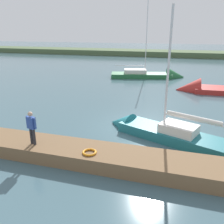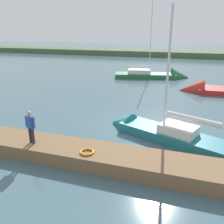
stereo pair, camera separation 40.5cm
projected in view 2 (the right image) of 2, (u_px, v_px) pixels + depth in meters
The scene contains 8 objects.
ground_plane at pixel (130, 127), 15.47m from camera, with size 200.00×200.00×0.00m, color #42606B.
far_shoreline at pixel (177, 56), 56.71m from camera, with size 180.00×8.00×2.40m, color #4C603D.
dock_pier at pixel (106, 158), 11.08m from camera, with size 20.62×1.99×0.68m, color brown.
life_ring_buoy at pixel (87, 152), 10.82m from camera, with size 0.66×0.66×0.10m, color orange.
sailboat_far_left at pixel (157, 134), 14.02m from camera, with size 7.64×4.40×7.95m.
sailboat_far_right at pixel (158, 77), 31.22m from camera, with size 9.82×4.62×11.17m.
sailboat_mid_channel at pixel (222, 92), 23.58m from camera, with size 10.44×2.98×12.59m.
person_on_dock at pixel (30, 125), 11.47m from camera, with size 0.61×0.35×1.67m.
Camera 2 is at (-3.31, 13.96, 5.98)m, focal length 38.21 mm.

